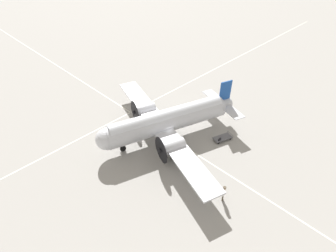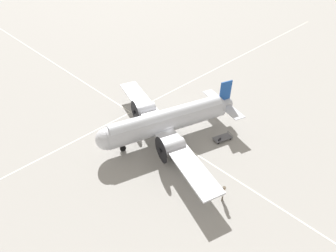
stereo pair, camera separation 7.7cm
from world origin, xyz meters
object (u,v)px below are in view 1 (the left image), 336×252
(crew_foreground, at_px, (224,192))
(suitcase_near_door, at_px, (219,140))
(airliner_main, at_px, (165,121))
(baggage_cart, at_px, (223,138))

(crew_foreground, height_order, suitcase_near_door, crew_foreground)
(airliner_main, relative_size, suitcase_near_door, 35.66)
(baggage_cart, bearing_deg, airliner_main, -29.15)
(airliner_main, xyz_separation_m, suitcase_near_door, (-3.93, 5.18, -2.20))
(crew_foreground, bearing_deg, baggage_cart, 10.19)
(airliner_main, bearing_deg, crew_foreground, 94.98)
(crew_foreground, relative_size, baggage_cart, 0.72)
(airliner_main, bearing_deg, baggage_cart, 150.93)
(airliner_main, distance_m, crew_foreground, 10.66)
(crew_foreground, bearing_deg, airliner_main, 50.91)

